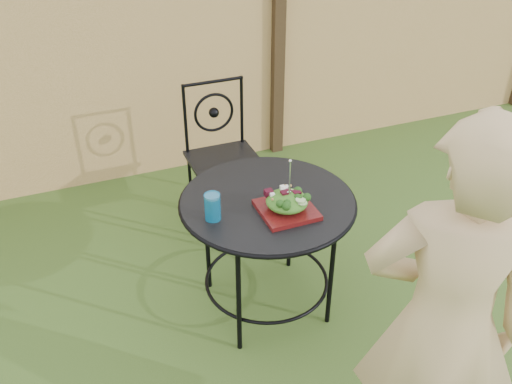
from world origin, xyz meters
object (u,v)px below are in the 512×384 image
at_px(patio_table, 267,221).
at_px(salad_plate, 287,210).
at_px(patio_chair, 222,151).
at_px(diner, 444,327).

relative_size(patio_table, salad_plate, 3.42).
distance_m(patio_chair, salad_plate, 1.13).
xyz_separation_m(diner, salad_plate, (-0.15, 1.02, -0.11)).
relative_size(patio_chair, salad_plate, 3.52).
height_order(patio_table, patio_chair, patio_chair).
relative_size(diner, salad_plate, 6.28).
bearing_deg(salad_plate, diner, -81.74).
bearing_deg(patio_table, patio_chair, 85.55).
bearing_deg(patio_chair, salad_plate, -91.55).
relative_size(patio_table, patio_chair, 0.97).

